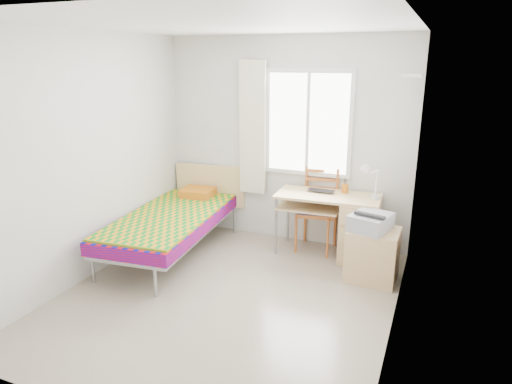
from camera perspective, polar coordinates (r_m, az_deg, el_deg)
floor at (r=4.74m, az=-3.71°, el=-12.98°), size 3.50×3.50×0.00m
ceiling at (r=4.14m, az=-4.41°, el=20.22°), size 3.50×3.50×0.00m
wall_back at (r=5.84m, az=3.68°, el=6.30°), size 3.20×0.00×3.20m
wall_left at (r=5.15m, az=-20.21°, el=3.96°), size 0.00×3.50×3.50m
wall_right at (r=3.84m, az=17.91°, el=0.13°), size 0.00×3.50×3.50m
window at (r=5.69m, az=6.54°, el=8.51°), size 1.10×0.04×1.30m
curtain at (r=5.89m, az=-0.42°, el=7.92°), size 0.35×0.05×1.70m
floating_shelf at (r=5.10m, az=18.99°, el=13.63°), size 0.20×0.32×0.03m
bed at (r=5.65m, az=-10.17°, el=-3.31°), size 1.17×2.18×0.91m
desk at (r=5.52m, az=12.13°, el=-4.18°), size 1.25×0.62×0.76m
chair at (r=5.70m, az=7.82°, el=-1.61°), size 0.51×0.51×1.03m
cabinet at (r=5.11m, az=14.34°, el=-7.61°), size 0.54×0.48×0.57m
printer at (r=4.97m, az=14.12°, el=-3.59°), size 0.47×0.51×0.18m
laptop at (r=5.52m, az=7.97°, el=-0.00°), size 0.34×0.23×0.03m
pen_cup at (r=5.58m, az=11.05°, el=0.43°), size 0.09×0.09×0.10m
task_lamp at (r=5.27m, az=14.01°, el=1.78°), size 0.23×0.33×0.43m
book at (r=5.57m, az=7.44°, el=-1.83°), size 0.23×0.26×0.02m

